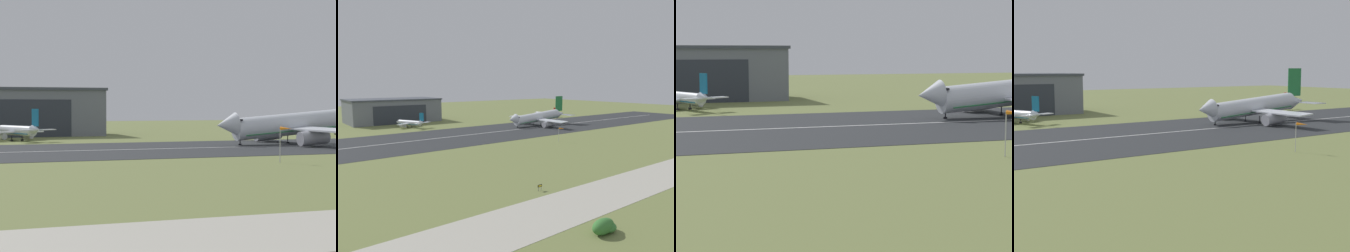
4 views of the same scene
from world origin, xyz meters
The scene contains 5 objects.
ground_plane centered at (0.00, 62.58, 0.00)m, with size 665.27×665.27×0.00m, color olive.
runway_strip centered at (0.00, 125.16, 0.03)m, with size 425.27×54.11×0.06m, color #2B2D30.
runway_centreline centered at (0.00, 125.16, 0.07)m, with size 382.75×0.70×0.01m, color silver.
hangar_building centered at (3.97, 206.75, 7.99)m, with size 59.14×31.80×15.94m.
airplane_parked_centre centered at (1.88, 171.14, 2.89)m, with size 18.35×23.39×9.21m.
Camera 3 is at (-10.80, 6.98, 14.24)m, focal length 70.00 mm.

